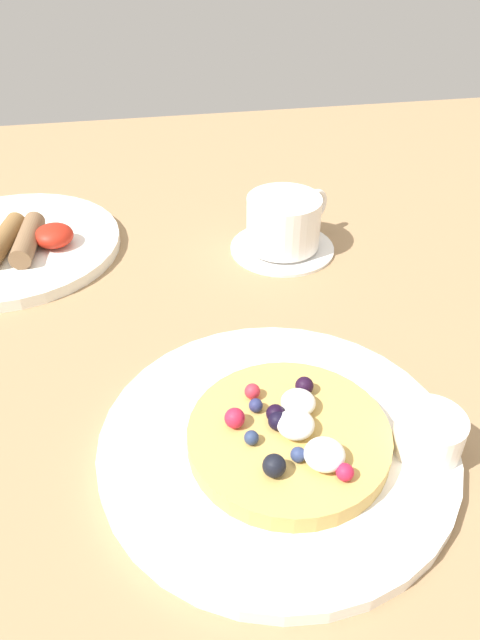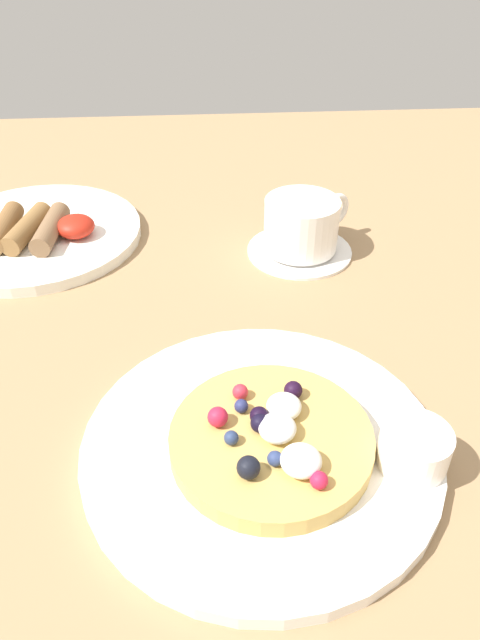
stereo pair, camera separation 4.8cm
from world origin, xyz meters
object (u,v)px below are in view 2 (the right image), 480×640
syrup_ramekin (414,448)px  coffee_cup (302,223)px  breakfast_plate (36,234)px  coffee_saucer (299,250)px  pancake_plate (261,446)px

syrup_ramekin → coffee_cup: 34.11cm
syrup_ramekin → breakfast_plate: (-36.35, 39.48, -2.32)cm
breakfast_plate → coffee_saucer: size_ratio=2.07×
pancake_plate → breakfast_plate: (-25.09, 36.46, 0.02)cm
breakfast_plate → coffee_cup: bearing=-9.5°
pancake_plate → breakfast_plate: same height
coffee_saucer → coffee_cup: coffee_cup is taller
syrup_ramekin → coffee_saucer: 34.13cm
breakfast_plate → coffee_saucer: breakfast_plate is taller
pancake_plate → coffee_saucer: pancake_plate is taller
pancake_plate → syrup_ramekin: 11.90cm
pancake_plate → syrup_ramekin: (11.27, -3.01, 2.34)cm
pancake_plate → coffee_cup: bearing=75.6°
coffee_cup → coffee_saucer: bearing=-148.3°
syrup_ramekin → coffee_saucer: (-3.48, 33.85, -2.62)cm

